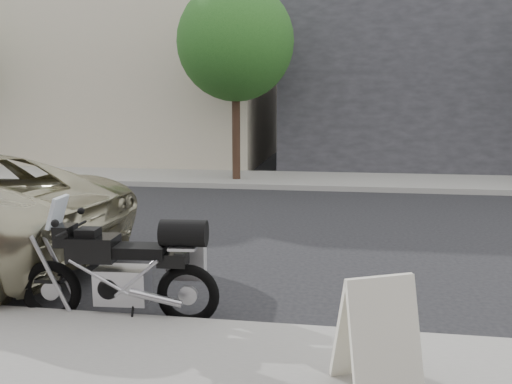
{
  "coord_description": "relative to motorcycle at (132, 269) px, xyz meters",
  "views": [
    {
      "loc": [
        -0.83,
        8.72,
        2.31
      ],
      "look_at": [
        0.4,
        0.61,
        0.9
      ],
      "focal_mm": 35.0,
      "sensor_mm": 36.0,
      "label": 1
    }
  ],
  "objects": [
    {
      "name": "far_sidewalk",
      "position": [
        -1.25,
        -10.37,
        -0.52
      ],
      "size": [
        44.0,
        3.0,
        0.15
      ],
      "primitive_type": "cube",
      "color": "gray",
      "rests_on": "ground"
    },
    {
      "name": "sandwich_sign",
      "position": [
        -2.46,
        1.17,
        0.0
      ],
      "size": [
        0.72,
        0.7,
        0.9
      ],
      "rotation": [
        0.0,
        0.0,
        0.41
      ],
      "color": "silver",
      "rests_on": "near_sidewalk"
    },
    {
      "name": "motorcycle",
      "position": [
        0.0,
        0.0,
        0.0
      ],
      "size": [
        2.19,
        0.79,
        1.39
      ],
      "rotation": [
        0.0,
        0.0,
        0.06
      ],
      "color": "black",
      "rests_on": "ground"
    },
    {
      "name": "street_tree_mid",
      "position": [
        0.75,
        -9.87,
        3.54
      ],
      "size": [
        3.4,
        3.4,
        5.7
      ],
      "color": "#342217",
      "rests_on": "far_sidewalk"
    },
    {
      "name": "far_building_cream",
      "position": [
        7.75,
        -17.37,
        3.4
      ],
      "size": [
        14.0,
        11.0,
        8.0
      ],
      "color": "#B9AB94",
      "rests_on": "ground"
    },
    {
      "name": "far_building_dark",
      "position": [
        -8.25,
        -17.36,
        2.9
      ],
      "size": [
        16.0,
        11.0,
        7.0
      ],
      "color": "#27262B",
      "rests_on": "ground"
    },
    {
      "name": "ground",
      "position": [
        -1.25,
        -3.87,
        -0.6
      ],
      "size": [
        120.0,
        120.0,
        0.0
      ],
      "primitive_type": "plane",
      "color": "black",
      "rests_on": "ground"
    }
  ]
}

